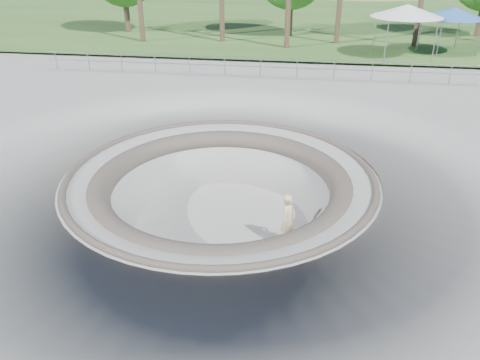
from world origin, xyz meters
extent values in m
plane|color=gray|center=(0.00, 0.00, 0.00)|extent=(180.00, 180.00, 0.00)
torus|color=gray|center=(0.00, 0.00, -2.00)|extent=(14.00, 14.00, 4.00)
cylinder|color=gray|center=(0.00, 0.00, -1.95)|extent=(6.60, 6.60, 0.10)
torus|color=#4D473E|center=(0.00, 0.00, -0.02)|extent=(10.24, 10.24, 0.24)
torus|color=#4D473E|center=(0.00, 0.00, -0.45)|extent=(8.91, 8.91, 0.81)
cube|color=#2D4F1F|center=(0.00, 34.00, 0.22)|extent=(180.00, 36.00, 0.12)
ellipsoid|color=olive|center=(-22.00, 55.00, -6.44)|extent=(50.40, 36.00, 23.40)
ellipsoid|color=olive|center=(8.00, 60.00, -7.87)|extent=(61.60, 44.00, 28.60)
cylinder|color=gray|center=(0.00, 12.00, 1.17)|extent=(25.00, 0.05, 0.05)
cylinder|color=gray|center=(0.00, 12.00, 0.72)|extent=(25.00, 0.05, 0.05)
cube|color=brown|center=(2.33, -0.94, -1.82)|extent=(0.86, 0.50, 0.02)
cylinder|color=#AEAFB3|center=(2.33, -0.94, -1.86)|extent=(0.09, 0.17, 0.04)
cylinder|color=#AEAFB3|center=(2.33, -0.94, -1.86)|extent=(0.09, 0.17, 0.04)
cylinder|color=white|center=(2.33, -0.94, -1.87)|extent=(0.07, 0.05, 0.06)
cylinder|color=white|center=(2.33, -0.94, -1.87)|extent=(0.07, 0.05, 0.06)
cylinder|color=white|center=(2.33, -0.94, -1.87)|extent=(0.07, 0.05, 0.06)
cylinder|color=white|center=(2.33, -0.94, -1.87)|extent=(0.07, 0.05, 0.06)
imported|color=beige|center=(2.33, -0.94, -0.94)|extent=(0.64, 0.75, 1.74)
cylinder|color=gray|center=(6.95, 16.53, 1.43)|extent=(0.06, 0.06, 2.31)
cylinder|color=gray|center=(9.89, 16.53, 1.43)|extent=(0.06, 0.06, 2.31)
cylinder|color=gray|center=(6.95, 19.47, 1.43)|extent=(0.06, 0.06, 2.31)
cylinder|color=gray|center=(9.89, 19.47, 1.43)|extent=(0.06, 0.06, 2.31)
cube|color=silver|center=(8.42, 18.00, 2.69)|extent=(3.55, 3.55, 0.08)
cone|color=silver|center=(8.42, 18.00, 3.06)|extent=(6.17, 6.17, 0.73)
cylinder|color=gray|center=(10.23, 18.20, 1.32)|extent=(0.06, 0.06, 2.09)
cylinder|color=gray|center=(12.88, 18.20, 1.32)|extent=(0.06, 0.06, 2.09)
cylinder|color=gray|center=(10.23, 20.85, 1.32)|extent=(0.06, 0.06, 2.09)
cylinder|color=gray|center=(12.88, 20.85, 1.32)|extent=(0.06, 0.06, 2.09)
cube|color=#2D5DA5|center=(11.55, 19.53, 2.46)|extent=(3.46, 3.46, 0.08)
cone|color=#2D5DA5|center=(11.55, 19.53, 2.79)|extent=(5.45, 5.45, 0.66)
cylinder|color=brown|center=(-12.08, 24.00, 2.57)|extent=(0.44, 0.44, 4.79)
cylinder|color=brown|center=(0.93, 24.21, 2.57)|extent=(0.44, 0.44, 4.80)
camera|label=1|loc=(2.66, -13.60, 6.91)|focal=35.00mm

